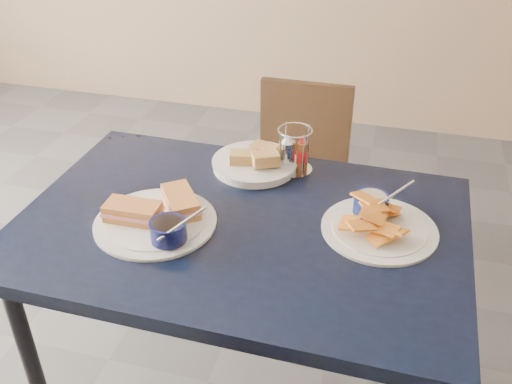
% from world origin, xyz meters
% --- Properties ---
extents(dining_table, '(1.15, 0.77, 0.75)m').
position_xyz_m(dining_table, '(0.15, 0.25, 0.68)').
color(dining_table, black).
rests_on(dining_table, ground).
extents(chair_far, '(0.37, 0.35, 0.78)m').
position_xyz_m(chair_far, '(0.15, 1.08, 0.44)').
color(chair_far, black).
rests_on(chair_far, ground).
extents(sandwich_plate, '(0.32, 0.31, 0.12)m').
position_xyz_m(sandwich_plate, '(-0.05, 0.18, 0.77)').
color(sandwich_plate, white).
rests_on(sandwich_plate, dining_table).
extents(plantain_plate, '(0.29, 0.29, 0.12)m').
position_xyz_m(plantain_plate, '(0.49, 0.32, 0.77)').
color(plantain_plate, white).
rests_on(plantain_plate, dining_table).
extents(bread_basket, '(0.25, 0.25, 0.07)m').
position_xyz_m(bread_basket, '(0.11, 0.52, 0.77)').
color(bread_basket, white).
rests_on(bread_basket, dining_table).
extents(condiment_caddy, '(0.11, 0.11, 0.14)m').
position_xyz_m(condiment_caddy, '(0.22, 0.54, 0.81)').
color(condiment_caddy, silver).
rests_on(condiment_caddy, dining_table).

